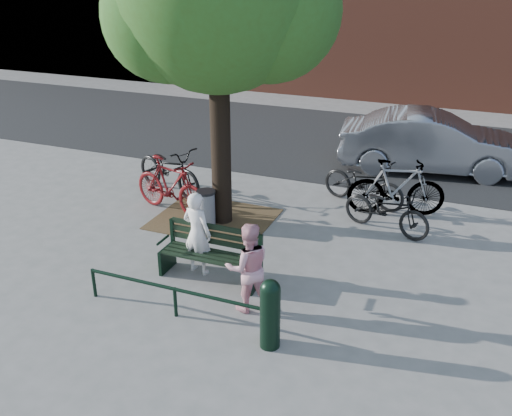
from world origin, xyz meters
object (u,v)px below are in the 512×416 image
at_px(bollard, 270,311).
at_px(bicycle_c, 387,209).
at_px(park_bench, 212,252).
at_px(person_right, 248,268).
at_px(parked_car, 432,143).
at_px(person_left, 197,233).
at_px(litter_bin, 206,209).

relative_size(bollard, bicycle_c, 0.58).
bearing_deg(bicycle_c, park_bench, 158.04).
distance_m(person_right, parked_car, 7.80).
distance_m(person_left, litter_bin, 1.85).
height_order(park_bench, litter_bin, park_bench).
relative_size(park_bench, litter_bin, 2.19).
bearing_deg(parked_car, park_bench, 149.18).
xyz_separation_m(person_left, parked_car, (3.15, 6.83, 0.01)).
relative_size(person_right, litter_bin, 1.85).
distance_m(bollard, bicycle_c, 4.42).
relative_size(park_bench, bicycle_c, 0.94).
bearing_deg(park_bench, bollard, -41.63).
distance_m(person_left, bollard, 2.42).
bearing_deg(bollard, person_right, 130.51).
relative_size(person_right, parked_car, 0.32).
xyz_separation_m(person_left, person_right, (1.25, -0.73, -0.02)).
height_order(person_left, bollard, person_left).
distance_m(person_left, bicycle_c, 3.96).
distance_m(person_right, bollard, 1.01).
height_order(litter_bin, parked_car, parked_car).
bearing_deg(litter_bin, person_right, -51.35).
bearing_deg(parked_car, person_left, 146.85).
height_order(person_right, bicycle_c, person_right).
xyz_separation_m(litter_bin, bicycle_c, (3.42, 1.16, 0.09)).
bearing_deg(bicycle_c, parked_car, 12.17).
xyz_separation_m(park_bench, person_right, (0.95, -0.66, 0.25)).
height_order(person_right, litter_bin, person_right).
bearing_deg(person_right, person_left, -63.98).
relative_size(park_bench, bollard, 1.61).
relative_size(person_left, litter_bin, 1.89).
bearing_deg(bollard, bicycle_c, 79.05).
bearing_deg(parked_car, bicycle_c, 165.77).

